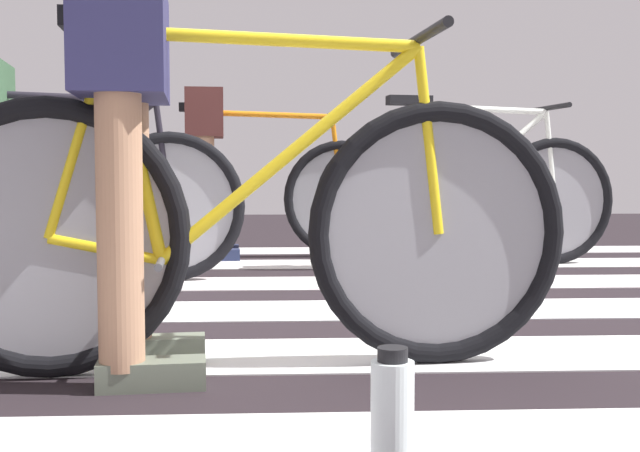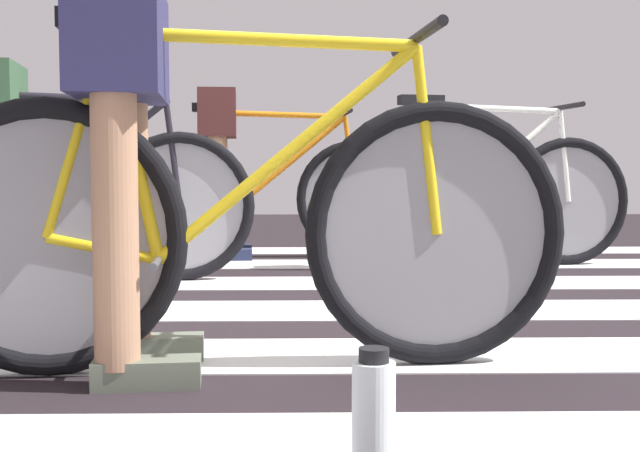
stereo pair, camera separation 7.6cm
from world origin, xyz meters
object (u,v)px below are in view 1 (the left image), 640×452
bicycle_1_of_4 (249,226)px  bicycle_2_of_4 (57,202)px  bicycle_3_of_4 (469,197)px  water_bottle (392,418)px  cyclist_4_of_4 (206,150)px  cyclist_1_of_4 (126,126)px  bicycle_4_of_4 (258,195)px

bicycle_1_of_4 → bicycle_2_of_4: bearing=113.8°
bicycle_3_of_4 → water_bottle: (-0.85, -3.07, -0.28)m
cyclist_4_of_4 → bicycle_3_of_4: bearing=-22.2°
cyclist_4_of_4 → cyclist_1_of_4: bearing=-93.2°
cyclist_1_of_4 → bicycle_3_of_4: bearing=52.6°
bicycle_4_of_4 → bicycle_2_of_4: bearing=-133.3°
bicycle_3_of_4 → cyclist_4_of_4: size_ratio=1.71×
bicycle_2_of_4 → cyclist_4_of_4: size_ratio=1.71×
cyclist_1_of_4 → bicycle_2_of_4: size_ratio=0.57×
bicycle_3_of_4 → cyclist_4_of_4: bearing=153.5°
cyclist_1_of_4 → bicycle_3_of_4: 2.74m
bicycle_2_of_4 → bicycle_3_of_4: (2.07, 0.61, 0.00)m
bicycle_2_of_4 → bicycle_4_of_4: bearing=43.0°
cyclist_4_of_4 → bicycle_2_of_4: bearing=-122.8°
bicycle_1_of_4 → bicycle_3_of_4: bearing=58.2°
cyclist_1_of_4 → bicycle_2_of_4: (-0.64, 1.71, -0.26)m
bicycle_1_of_4 → bicycle_2_of_4: 1.93m
bicycle_1_of_4 → bicycle_3_of_4: (1.12, 2.29, 0.00)m
cyclist_1_of_4 → bicycle_3_of_4: size_ratio=0.57×
bicycle_2_of_4 → bicycle_3_of_4: 2.16m
bicycle_1_of_4 → bicycle_4_of_4: bearing=85.4°
bicycle_4_of_4 → water_bottle: bicycle_4_of_4 is taller
bicycle_1_of_4 → bicycle_4_of_4: same height
cyclist_4_of_4 → water_bottle: cyclist_4_of_4 is taller
cyclist_1_of_4 → cyclist_4_of_4: (-0.06, 2.80, 0.01)m
bicycle_4_of_4 → water_bottle: 3.59m
bicycle_1_of_4 → cyclist_1_of_4: 0.40m
bicycle_2_of_4 → water_bottle: bearing=-71.6°
bicycle_1_of_4 → water_bottle: bicycle_1_of_4 is taller
bicycle_3_of_4 → bicycle_1_of_4: bearing=-124.7°
water_bottle → cyclist_4_of_4: bearing=100.2°
bicycle_3_of_4 → bicycle_4_of_4: size_ratio=0.99×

